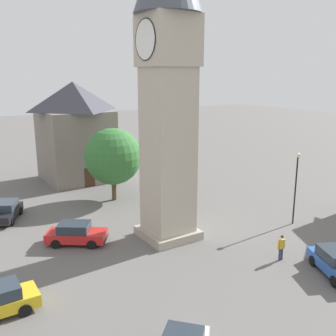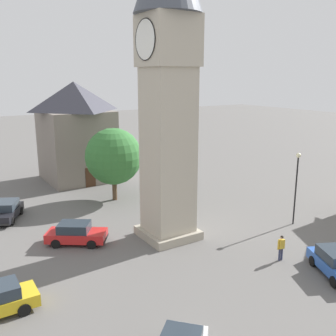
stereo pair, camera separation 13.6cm
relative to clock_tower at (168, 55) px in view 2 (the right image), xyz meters
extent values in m
plane|color=#605E5B|center=(0.00, 0.00, -12.80)|extent=(200.00, 200.00, 0.00)
cube|color=#A59C89|center=(0.00, 0.00, -12.50)|extent=(3.74, 3.74, 0.60)
cube|color=#B7AD99|center=(0.00, 0.00, -6.48)|extent=(2.99, 2.99, 11.46)
cube|color=#B7AD99|center=(0.00, 0.00, 0.90)|extent=(3.35, 3.35, 3.29)
cylinder|color=white|center=(0.00, 1.71, 0.90)|extent=(2.51, 0.04, 2.51)
torus|color=black|center=(0.00, 1.72, 0.90)|extent=(2.57, 0.06, 2.57)
cube|color=black|center=(0.00, 1.75, 1.18)|extent=(0.05, 0.02, 0.70)
cube|color=black|center=(0.38, 1.75, 0.90)|extent=(0.96, 0.02, 0.04)
cylinder|color=white|center=(0.00, -1.71, 0.90)|extent=(2.51, 0.04, 2.51)
torus|color=black|center=(0.00, -1.72, 0.90)|extent=(2.57, 0.06, 2.57)
cylinder|color=black|center=(4.33, -11.05, -12.48)|extent=(0.22, 0.64, 0.64)
cylinder|color=black|center=(2.73, -11.04, -12.48)|extent=(0.22, 0.64, 0.64)
cube|color=#2D5BB7|center=(10.04, 5.39, -12.21)|extent=(4.43, 3.30, 0.64)
cube|color=#28333D|center=(9.90, 5.46, -11.59)|extent=(2.57, 2.31, 0.64)
cylinder|color=black|center=(10.80, 4.14, -12.48)|extent=(0.67, 0.47, 0.64)
cylinder|color=black|center=(8.58, 5.20, -12.48)|extent=(0.67, 0.47, 0.64)
cube|color=red|center=(-2.37, -6.07, -12.21)|extent=(3.72, 4.34, 0.64)
cube|color=#28333D|center=(-2.46, -6.20, -11.59)|extent=(2.48, 2.61, 0.64)
cylinder|color=black|center=(-2.33, -4.61, -12.48)|extent=(0.54, 0.65, 0.64)
cylinder|color=black|center=(-1.02, -5.51, -12.48)|extent=(0.54, 0.65, 0.64)
cylinder|color=black|center=(-3.73, -6.63, -12.48)|extent=(0.54, 0.65, 0.64)
cylinder|color=black|center=(-2.41, -7.54, -12.48)|extent=(0.54, 0.65, 0.64)
cube|color=black|center=(-1.23, -4.41, -12.43)|extent=(1.44, 1.04, 0.16)
cube|color=black|center=(-9.87, -9.43, -12.21)|extent=(4.43, 3.37, 0.64)
cube|color=#28333D|center=(-10.01, -9.36, -11.59)|extent=(2.58, 2.34, 0.64)
cylinder|color=black|center=(-8.41, -9.27, -12.48)|extent=(0.67, 0.49, 0.64)
cylinder|color=black|center=(-10.61, -8.16, -12.48)|extent=(0.67, 0.49, 0.64)
cylinder|color=black|center=(-11.33, -9.58, -12.48)|extent=(0.67, 0.49, 0.64)
cylinder|color=#2D3351|center=(6.97, 4.01, -12.39)|extent=(0.13, 0.13, 0.82)
cylinder|color=#2D3351|center=(7.00, 4.18, -12.39)|extent=(0.13, 0.13, 0.82)
cube|color=gold|center=(6.99, 4.09, -11.68)|extent=(0.28, 0.39, 0.60)
cylinder|color=gold|center=(6.95, 3.86, -11.73)|extent=(0.09, 0.09, 0.60)
cylinder|color=gold|center=(7.03, 4.33, -11.73)|extent=(0.09, 0.09, 0.60)
sphere|color=tan|center=(6.99, 4.09, -11.23)|extent=(0.22, 0.22, 0.22)
sphere|color=black|center=(7.00, 4.09, -11.21)|extent=(0.20, 0.20, 0.20)
cylinder|color=brown|center=(-9.98, 0.28, -11.62)|extent=(0.44, 0.44, 2.38)
sphere|color=#337033|center=(-9.98, 0.28, -8.58)|extent=(5.28, 5.28, 5.28)
cube|color=slate|center=(-19.16, -0.10, -8.90)|extent=(7.67, 7.00, 7.80)
pyramid|color=#383842|center=(-19.16, -0.10, -3.44)|extent=(8.05, 7.35, 3.13)
cube|color=#422819|center=(-15.32, -0.08, -11.75)|extent=(0.09, 1.10, 2.10)
cylinder|color=black|center=(3.24, 9.75, -10.10)|extent=(0.12, 0.12, 5.41)
sphere|color=beige|center=(3.24, 9.75, -7.22)|extent=(0.36, 0.36, 0.36)
camera|label=1|loc=(21.96, -13.95, -1.38)|focal=40.67mm
camera|label=2|loc=(22.03, -13.84, -1.38)|focal=40.67mm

